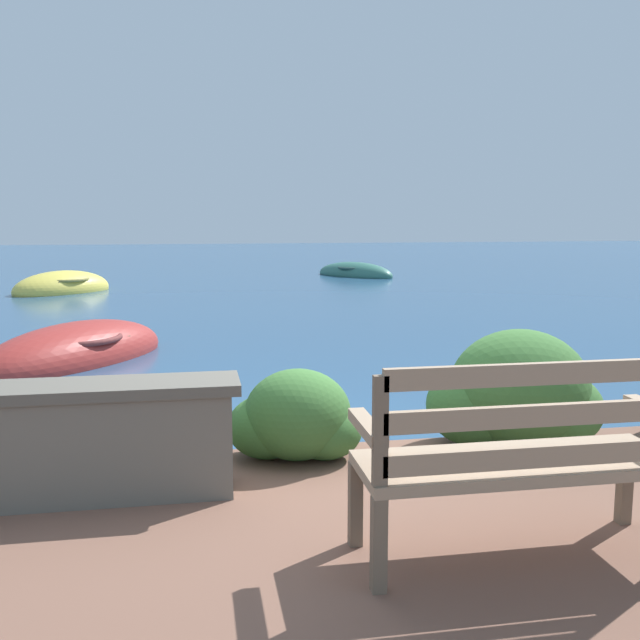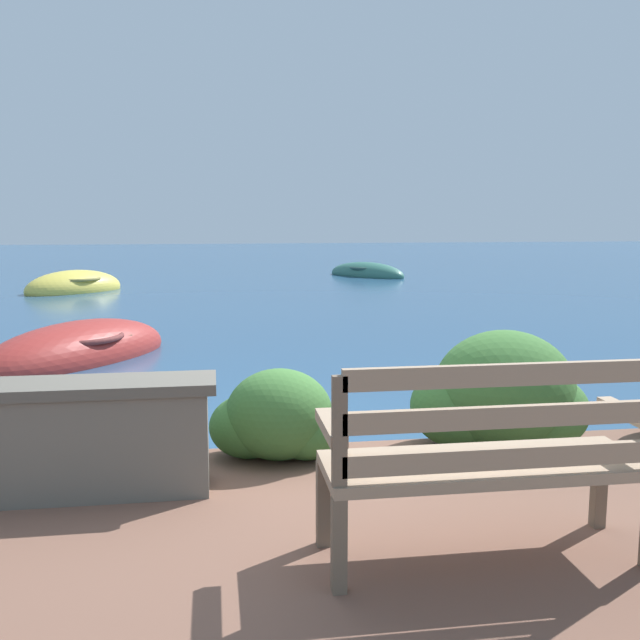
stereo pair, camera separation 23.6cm
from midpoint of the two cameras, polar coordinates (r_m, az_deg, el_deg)
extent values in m
plane|color=navy|center=(4.89, -2.56, -12.42)|extent=(80.00, 80.00, 0.00)
cube|color=brown|center=(3.39, 0.85, -14.49)|extent=(0.06, 0.06, 0.40)
cube|color=brown|center=(3.87, 21.56, -12.13)|extent=(0.06, 0.06, 0.40)
cube|color=brown|center=(3.01, 2.45, -17.54)|extent=(0.06, 0.06, 0.40)
cube|color=gray|center=(3.31, 13.45, -11.11)|extent=(1.42, 0.48, 0.05)
cube|color=gray|center=(3.10, 15.09, -10.49)|extent=(1.35, 0.04, 0.09)
cube|color=gray|center=(3.05, 15.22, -7.38)|extent=(1.35, 0.04, 0.09)
cube|color=gray|center=(3.01, 15.34, -4.16)|extent=(1.35, 0.04, 0.09)
cube|color=brown|center=(2.84, 2.51, -8.88)|extent=(0.06, 0.04, 0.45)
cube|color=gray|center=(3.05, 1.63, -8.54)|extent=(0.07, 0.43, 0.05)
cube|color=#666056|center=(4.17, -23.11, -9.49)|extent=(2.03, 0.35, 0.57)
cube|color=#565249|center=(4.09, -23.36, -5.26)|extent=(2.13, 0.39, 0.06)
ellipsoid|color=#2D5628|center=(4.35, -20.29, -8.70)|extent=(0.65, 0.59, 0.56)
ellipsoid|color=#2D5628|center=(4.46, -22.44, -9.51)|extent=(0.49, 0.44, 0.39)
ellipsoid|color=#2D5628|center=(4.32, -18.13, -10.06)|extent=(0.46, 0.41, 0.36)
ellipsoid|color=#38662D|center=(4.49, -3.33, -7.55)|extent=(0.67, 0.61, 0.57)
ellipsoid|color=#38662D|center=(4.55, -5.74, -8.48)|extent=(0.50, 0.45, 0.40)
ellipsoid|color=#38662D|center=(4.51, -1.12, -8.81)|extent=(0.47, 0.42, 0.37)
ellipsoid|color=#38662D|center=(4.84, 14.30, -5.34)|extent=(0.92, 0.83, 0.78)
ellipsoid|color=#38662D|center=(4.83, 11.15, -6.67)|extent=(0.69, 0.62, 0.55)
ellipsoid|color=#38662D|center=(4.93, 16.93, -6.85)|extent=(0.65, 0.58, 0.51)
ellipsoid|color=#9E2D28|center=(9.09, -19.65, -2.74)|extent=(2.52, 2.88, 0.82)
torus|color=brown|center=(9.05, -19.72, -1.34)|extent=(1.55, 1.55, 0.07)
cube|color=#846647|center=(9.34, -17.89, -1.15)|extent=(0.78, 0.62, 0.04)
cube|color=#846647|center=(8.82, -21.32, -1.86)|extent=(0.78, 0.62, 0.04)
ellipsoid|color=#DBC64C|center=(17.31, -20.29, 2.31)|extent=(2.58, 2.56, 0.86)
torus|color=olive|center=(17.29, -20.33, 3.09)|extent=(1.75, 1.75, 0.07)
cube|color=#846647|center=(17.09, -21.32, 2.88)|extent=(0.77, 0.79, 0.04)
cube|color=#846647|center=(17.46, -19.51, 3.08)|extent=(0.77, 0.79, 0.04)
ellipsoid|color=#336B5B|center=(20.58, 2.49, 3.68)|extent=(2.36, 2.69, 0.71)
torus|color=#304F46|center=(20.57, 2.49, 4.22)|extent=(1.41, 1.41, 0.07)
cube|color=#846647|center=(20.83, 1.67, 4.19)|extent=(0.70, 0.57, 0.04)
cube|color=#846647|center=(20.36, 3.20, 4.08)|extent=(0.70, 0.57, 0.04)
camera|label=1|loc=(0.12, -90.79, -0.12)|focal=40.00mm
camera|label=2|loc=(0.12, 89.21, 0.12)|focal=40.00mm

